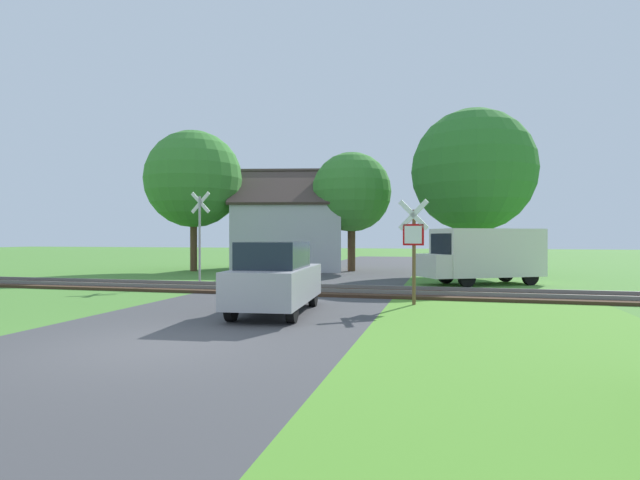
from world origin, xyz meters
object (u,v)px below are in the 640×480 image
object	(u,v)px
crossing_sign_far	(200,231)
tree_left	(194,179)
parked_car	(276,278)
stop_sign_near	(414,243)
mail_truck	(484,254)
house	(291,235)
tree_right	(473,171)
tree_center	(352,192)

from	to	relation	value
crossing_sign_far	tree_left	bearing A→B (deg)	125.12
crossing_sign_far	parked_car	distance (m)	8.49
stop_sign_near	parked_car	bearing A→B (deg)	49.85
mail_truck	stop_sign_near	bearing A→B (deg)	131.12
house	tree_left	bearing A→B (deg)	-160.41
tree_right	mail_truck	distance (m)	6.50
tree_left	parked_car	distance (m)	17.33
mail_truck	tree_center	bearing A→B (deg)	15.21
tree_center	mail_truck	xyz separation A→B (m)	(6.61, -6.60, -3.20)
house	tree_right	bearing A→B (deg)	-24.10
stop_sign_near	tree_left	distance (m)	17.48
crossing_sign_far	tree_left	size ratio (longest dim) A/B	0.47
tree_center	parked_car	xyz separation A→B (m)	(1.00, -15.90, -3.54)
mail_truck	parked_car	world-z (taller)	mail_truck
tree_left	tree_center	xyz separation A→B (m)	(8.63, 2.15, -0.74)
stop_sign_near	parked_car	world-z (taller)	stop_sign_near
house	mail_truck	distance (m)	12.81
tree_left	mail_truck	bearing A→B (deg)	-16.28
crossing_sign_far	stop_sign_near	bearing A→B (deg)	-19.40
stop_sign_near	tree_center	xyz separation A→B (m)	(-4.23, 13.46, 2.70)
stop_sign_near	tree_right	xyz separation A→B (m)	(2.25, 11.98, 3.52)
tree_left	tree_right	bearing A→B (deg)	2.53
tree_right	parked_car	world-z (taller)	tree_right
tree_center	tree_right	bearing A→B (deg)	-12.83
house	crossing_sign_far	bearing A→B (deg)	-105.02
mail_truck	parked_car	size ratio (longest dim) A/B	1.25
tree_center	mail_truck	distance (m)	9.87
house	parked_car	bearing A→B (deg)	-85.61
tree_left	mail_truck	distance (m)	16.35
tree_right	mail_truck	bearing A→B (deg)	-88.70
tree_left	house	bearing A→B (deg)	31.37
mail_truck	tree_left	bearing A→B (deg)	43.89
mail_truck	house	bearing A→B (deg)	24.94
tree_center	parked_car	size ratio (longest dim) A/B	1.62
mail_truck	parked_car	distance (m)	10.87
crossing_sign_far	parked_car	world-z (taller)	crossing_sign_far
tree_left	tree_right	world-z (taller)	tree_right
stop_sign_near	house	distance (m)	16.37
house	stop_sign_near	bearing A→B (deg)	-72.24
crossing_sign_far	tree_right	distance (m)	13.88
crossing_sign_far	parked_car	bearing A→B (deg)	-44.55
stop_sign_near	mail_truck	distance (m)	7.28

